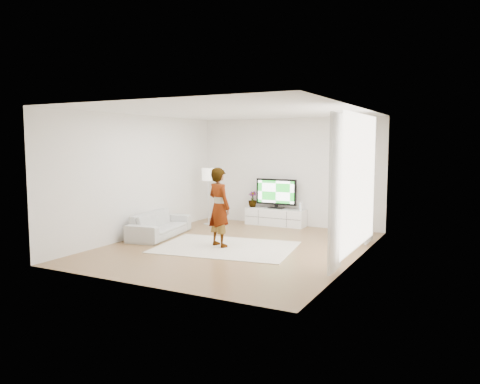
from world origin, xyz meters
The scene contains 17 objects.
floor centered at (0.00, 0.00, 0.00)m, with size 6.00×6.00×0.00m, color olive.
ceiling centered at (0.00, 0.00, 2.80)m, with size 6.00×6.00×0.00m, color white.
wall_left centered at (-2.50, 0.00, 1.40)m, with size 0.02×6.00×2.80m, color silver.
wall_right centered at (2.50, 0.00, 1.40)m, with size 0.02×6.00×2.80m, color silver.
wall_back centered at (0.00, 3.00, 1.40)m, with size 5.00×0.02×2.80m, color silver.
wall_front centered at (0.00, -3.00, 1.40)m, with size 5.00×0.02×2.80m, color silver.
window centered at (2.48, 0.30, 1.45)m, with size 0.01×2.60×2.50m, color white.
curtain_near centered at (2.40, -1.00, 1.35)m, with size 0.04×0.70×2.60m, color white.
curtain_far centered at (2.40, 1.60, 1.35)m, with size 0.04×0.70×2.60m, color white.
media_console centered at (-0.27, 2.76, 0.22)m, with size 1.60×0.45×0.45m.
television centered at (-0.27, 2.79, 0.87)m, with size 1.12×0.22×0.78m.
game_console centered at (0.42, 2.76, 0.56)m, with size 0.09×0.16×0.22m.
potted_plant centered at (-0.95, 2.77, 0.66)m, with size 0.23×0.23×0.42m, color #3F7238.
rug centered at (-0.15, -0.13, 0.01)m, with size 2.78×2.00×0.01m, color beige.
player centered at (-0.31, -0.13, 0.84)m, with size 0.60×0.39×1.65m, color #334772.
sofa centered at (-2.08, 0.18, 0.28)m, with size 1.92×0.75×0.56m, color silver.
floor_lamp centered at (-1.93, 2.09, 1.27)m, with size 0.33×0.33×1.50m.
Camera 1 is at (4.52, -8.45, 2.16)m, focal length 35.00 mm.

